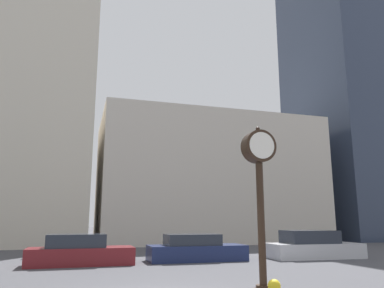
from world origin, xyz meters
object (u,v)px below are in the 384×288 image
object	(u,v)px
car_navy	(196,249)
car_silver	(313,247)
street_clock	(260,178)
car_maroon	(80,252)

from	to	relation	value
car_navy	car_silver	bearing A→B (deg)	-3.76
street_clock	car_navy	distance (m)	8.64
street_clock	car_navy	size ratio (longest dim) A/B	0.97
car_maroon	car_navy	bearing A→B (deg)	2.19
street_clock	car_maroon	size ratio (longest dim) A/B	1.01
car_maroon	car_silver	distance (m)	11.40
car_maroon	street_clock	bearing A→B (deg)	-60.38
car_maroon	car_silver	xyz separation A→B (m)	(11.40, -0.28, 0.03)
car_maroon	car_silver	world-z (taller)	car_silver
car_silver	street_clock	bearing A→B (deg)	-127.90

